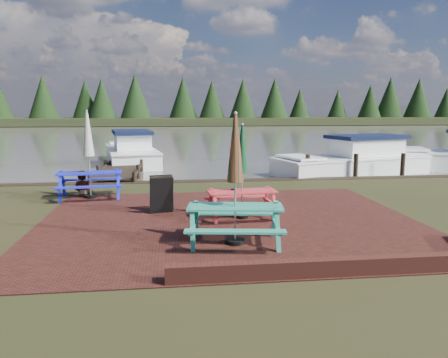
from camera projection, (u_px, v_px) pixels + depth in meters
ground at (236, 234)px, 9.49m from camera, size 120.00×120.00×0.00m
paving at (229, 222)px, 10.47m from camera, size 9.00×7.50×0.02m
brick_wall at (383, 261)px, 7.36m from camera, size 6.21×1.79×0.30m
water at (183, 134)px, 45.74m from camera, size 120.00×60.00×0.02m
far_treeline at (178, 105)px, 73.62m from camera, size 120.00×10.00×8.10m
picnic_table_teal at (235, 200)px, 8.61m from camera, size 2.10×1.92×2.60m
picnic_table_red at (242, 186)px, 10.67m from camera, size 1.76×1.59×2.32m
picnic_table_blue at (89, 168)px, 13.10m from camera, size 2.08×1.89×2.63m
chalkboard at (162, 194)px, 11.29m from camera, size 0.63×0.66×0.96m
jetty at (124, 165)px, 20.10m from camera, size 1.76×9.08×1.00m
boat_jetty at (131, 153)px, 22.76m from camera, size 3.45×7.03×1.95m
boat_near at (354, 162)px, 19.18m from camera, size 7.36×4.24×1.89m
person at (82, 171)px, 13.27m from camera, size 0.69×0.56×1.63m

